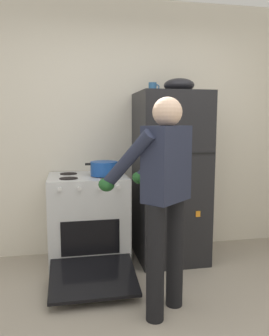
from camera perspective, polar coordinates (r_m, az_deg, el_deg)
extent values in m
cube|color=silver|center=(3.73, -1.02, 6.66)|extent=(6.00, 0.10, 2.70)
cube|color=black|center=(3.49, 6.03, -1.55)|extent=(0.68, 0.68, 1.72)
cube|color=black|center=(3.13, 7.95, 2.42)|extent=(0.67, 0.01, 0.01)
cylinder|color=#B7B7BC|center=(3.19, 6.42, -7.84)|extent=(0.02, 0.02, 0.62)
cylinder|color=#B7B7BC|center=(3.07, 6.67, 7.79)|extent=(0.02, 0.02, 0.32)
cube|color=blue|center=(3.28, 7.00, -10.80)|extent=(0.04, 0.01, 0.06)
cube|color=orange|center=(3.30, 10.72, -7.65)|extent=(0.04, 0.01, 0.06)
cube|color=silver|center=(3.44, -7.83, -8.73)|extent=(0.76, 0.64, 0.90)
cube|color=black|center=(3.15, -7.46, -11.65)|extent=(0.53, 0.01, 0.32)
cylinder|color=black|center=(3.19, -11.10, -1.73)|extent=(0.17, 0.17, 0.01)
cylinder|color=black|center=(3.21, -4.58, -1.55)|extent=(0.17, 0.17, 0.01)
cylinder|color=black|center=(3.48, -11.11, -0.95)|extent=(0.17, 0.17, 0.01)
cylinder|color=black|center=(3.49, -5.12, -0.79)|extent=(0.17, 0.17, 0.01)
cylinder|color=silver|center=(3.02, -12.54, -3.54)|extent=(0.04, 0.03, 0.04)
cylinder|color=silver|center=(3.02, -9.31, -3.46)|extent=(0.04, 0.03, 0.04)
cylinder|color=silver|center=(3.03, -5.89, -3.36)|extent=(0.04, 0.03, 0.04)
cylinder|color=silver|center=(3.05, -2.70, -3.25)|extent=(0.04, 0.03, 0.04)
cube|color=black|center=(2.99, -7.01, -17.85)|extent=(0.72, 0.57, 0.14)
cylinder|color=black|center=(2.49, 3.54, -15.80)|extent=(0.13, 0.13, 0.86)
cylinder|color=black|center=(2.69, 6.85, -13.99)|extent=(0.13, 0.13, 0.86)
cube|color=#23283D|center=(2.41, 5.47, 0.71)|extent=(0.40, 0.38, 0.54)
sphere|color=beige|center=(2.39, 5.59, 9.42)|extent=(0.21, 0.21, 0.21)
sphere|color=#454545|center=(2.39, 5.57, 8.54)|extent=(0.15, 0.15, 0.15)
cylinder|color=#23283D|center=(2.36, -1.29, 1.25)|extent=(0.37, 0.41, 0.45)
cylinder|color=#23283D|center=(2.68, 4.24, 2.01)|extent=(0.37, 0.41, 0.45)
ellipsoid|color=#1E5123|center=(2.53, -4.78, -2.81)|extent=(0.12, 0.18, 0.10)
ellipsoid|color=#1E5123|center=(2.82, 0.83, -1.65)|extent=(0.12, 0.18, 0.10)
cylinder|color=#19479E|center=(3.29, -5.17, -0.09)|extent=(0.27, 0.27, 0.13)
cube|color=black|center=(3.27, -7.92, 0.66)|extent=(0.05, 0.03, 0.02)
cube|color=black|center=(3.30, -2.46, 0.80)|extent=(0.05, 0.03, 0.02)
cylinder|color=#2D6093|center=(3.46, 3.08, 13.46)|extent=(0.08, 0.08, 0.10)
torus|color=#2D6093|center=(3.47, 3.80, 13.52)|extent=(0.06, 0.01, 0.06)
ellipsoid|color=black|center=(3.49, 7.55, 13.71)|extent=(0.30, 0.30, 0.14)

